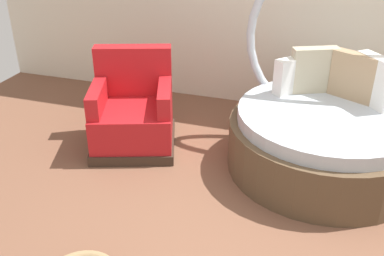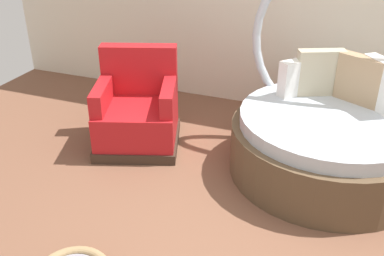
{
  "view_description": "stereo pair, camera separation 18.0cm",
  "coord_description": "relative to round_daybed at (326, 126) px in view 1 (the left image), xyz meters",
  "views": [
    {
      "loc": [
        0.17,
        -2.64,
        2.26
      ],
      "look_at": [
        -0.82,
        0.43,
        0.55
      ],
      "focal_mm": 41.49,
      "sensor_mm": 36.0,
      "label": 1
    },
    {
      "loc": [
        0.34,
        -2.58,
        2.26
      ],
      "look_at": [
        -0.82,
        0.43,
        0.55
      ],
      "focal_mm": 41.49,
      "sensor_mm": 36.0,
      "label": 2
    }
  ],
  "objects": [
    {
      "name": "ground_plane",
      "position": [
        -0.23,
        -1.12,
        -0.41
      ],
      "size": [
        8.0,
        8.0,
        0.02
      ],
      "primitive_type": "cube",
      "color": "brown"
    },
    {
      "name": "round_daybed",
      "position": [
        0.0,
        0.0,
        0.0
      ],
      "size": [
        1.72,
        1.72,
        1.92
      ],
      "color": "brown",
      "rests_on": "ground_plane"
    },
    {
      "name": "red_armchair",
      "position": [
        -1.83,
        -0.19,
        -0.07
      ],
      "size": [
        1.02,
        1.02,
        0.94
      ],
      "color": "#38281E",
      "rests_on": "ground_plane"
    }
  ]
}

